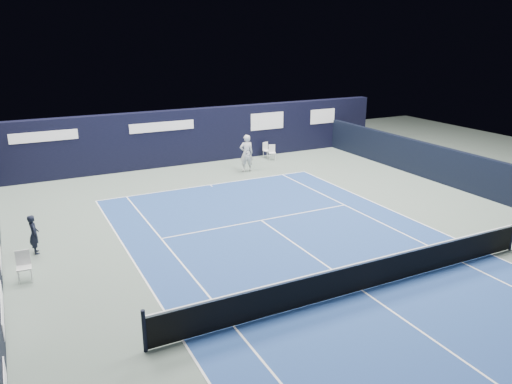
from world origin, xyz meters
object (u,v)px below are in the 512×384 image
line_judge_chair (24,264)px  tennis_net (363,275)px  tennis_player (246,153)px  folding_chair_back_a (266,147)px  folding_chair_back_b (272,151)px

line_judge_chair → tennis_net: size_ratio=0.07×
tennis_player → line_judge_chair: bearing=-144.4°
folding_chair_back_a → line_judge_chair: (-13.89, -10.54, -0.08)m
line_judge_chair → tennis_net: tennis_net is taller
folding_chair_back_a → tennis_player: size_ratio=0.46×
folding_chair_back_b → tennis_player: (-2.50, -1.68, 0.50)m
folding_chair_back_a → tennis_net: 16.56m
folding_chair_back_b → tennis_player: size_ratio=0.44×
line_judge_chair → tennis_net: bearing=-27.6°
folding_chair_back_b → tennis_player: bearing=-126.5°
line_judge_chair → folding_chair_back_b: bearing=38.5°
tennis_player → folding_chair_back_a: bearing=43.9°
folding_chair_back_a → tennis_player: tennis_player is taller
folding_chair_back_a → line_judge_chair: size_ratio=0.98×
line_judge_chair → tennis_player: 14.10m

